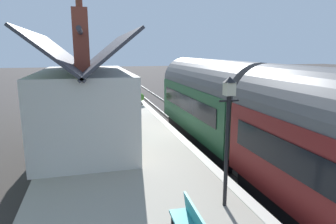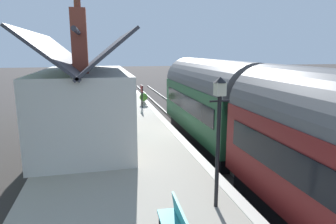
{
  "view_description": "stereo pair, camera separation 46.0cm",
  "coord_description": "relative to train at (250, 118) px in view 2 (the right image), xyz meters",
  "views": [
    {
      "loc": [
        -13.67,
        5.12,
        4.73
      ],
      "look_at": [
        0.02,
        1.5,
        1.82
      ],
      "focal_mm": 31.8,
      "sensor_mm": 36.0,
      "label": 1
    },
    {
      "loc": [
        -13.78,
        4.67,
        4.73
      ],
      "look_at": [
        0.02,
        1.5,
        1.82
      ],
      "focal_mm": 31.8,
      "sensor_mm": 36.0,
      "label": 2
    }
  ],
  "objects": [
    {
      "name": "bench_mid_platform",
      "position": [
        8.71,
        4.25,
        -0.92
      ],
      "size": [
        1.42,
        0.49,
        0.88
      ],
      "color": "teal",
      "rests_on": "platform"
    },
    {
      "name": "ground_plane",
      "position": [
        3.61,
        0.9,
        -2.21
      ],
      "size": [
        160.0,
        160.0,
        0.0
      ],
      "primitive_type": "plane",
      "color": "#383330"
    },
    {
      "name": "station_sign_board",
      "position": [
        10.4,
        2.73,
        -0.21
      ],
      "size": [
        0.96,
        0.06,
        1.57
      ],
      "color": "black",
      "rests_on": "platform"
    },
    {
      "name": "planter_edge_far",
      "position": [
        11.48,
        2.45,
        -0.95
      ],
      "size": [
        0.6,
        0.6,
        0.89
      ],
      "color": "gray",
      "rests_on": "platform"
    },
    {
      "name": "station_building",
      "position": [
        3.17,
        6.23,
        0.28
      ],
      "size": [
        8.18,
        3.87,
        5.8
      ],
      "color": "silver",
      "rests_on": "platform"
    },
    {
      "name": "rail_far",
      "position": [
        3.61,
        0.72,
        -2.14
      ],
      "size": [
        52.0,
        0.08,
        0.14
      ],
      "primitive_type": "cube",
      "color": "gray",
      "rests_on": "ground"
    },
    {
      "name": "platform_edge_coping",
      "position": [
        3.61,
        2.08,
        -1.39
      ],
      "size": [
        32.0,
        0.36,
        0.02
      ],
      "primitive_type": "cube",
      "color": "beige",
      "rests_on": "platform"
    },
    {
      "name": "platform",
      "position": [
        3.61,
        4.9,
        -1.81
      ],
      "size": [
        32.0,
        6.01,
        0.82
      ],
      "primitive_type": "cube",
      "color": "#A39B8C",
      "rests_on": "ground"
    },
    {
      "name": "train",
      "position": [
        0.0,
        0.0,
        0.0
      ],
      "size": [
        17.36,
        2.73,
        4.32
      ],
      "color": "black",
      "rests_on": "ground"
    },
    {
      "name": "lamp_post_platform",
      "position": [
        -3.62,
        2.8,
        0.95
      ],
      "size": [
        0.32,
        0.5,
        3.32
      ],
      "color": "black",
      "rests_on": "platform"
    },
    {
      "name": "planter_by_door",
      "position": [
        14.51,
        4.92,
        -0.98
      ],
      "size": [
        0.6,
        0.6,
        0.85
      ],
      "color": "#9E5138",
      "rests_on": "platform"
    },
    {
      "name": "planter_bench_left",
      "position": [
        14.77,
        6.02,
        -0.96
      ],
      "size": [
        0.56,
        0.56,
        0.84
      ],
      "color": "teal",
      "rests_on": "platform"
    },
    {
      "name": "rail_near",
      "position": [
        3.61,
        -0.72,
        -2.14
      ],
      "size": [
        52.0,
        0.08,
        0.14
      ],
      "primitive_type": "cube",
      "color": "gray",
      "rests_on": "ground"
    },
    {
      "name": "bench_platform_end",
      "position": [
        13.49,
        4.28,
        -0.92
      ],
      "size": [
        1.41,
        0.47,
        0.88
      ],
      "color": "teal",
      "rests_on": "platform"
    }
  ]
}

